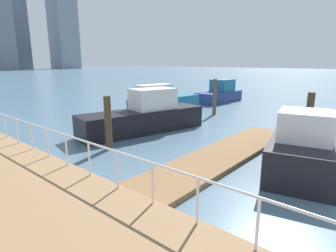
{
  "coord_description": "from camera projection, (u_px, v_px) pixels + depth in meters",
  "views": [
    {
      "loc": [
        -7.58,
        1.78,
        3.81
      ],
      "look_at": [
        1.24,
        9.3,
        1.07
      ],
      "focal_mm": 29.41,
      "sensor_mm": 36.0,
      "label": 1
    }
  ],
  "objects": [
    {
      "name": "boardwalk_railing",
      "position": [
        102.0,
        155.0,
        7.81
      ],
      "size": [
        0.06,
        25.03,
        1.08
      ],
      "color": "white",
      "rests_on": "boardwalk"
    },
    {
      "name": "dock_piling_2",
      "position": [
        108.0,
        123.0,
        11.96
      ],
      "size": [
        0.3,
        0.3,
        2.36
      ],
      "primitive_type": "cylinder",
      "color": "#473826",
      "rests_on": "ground_plane"
    },
    {
      "name": "skyline_tower_6",
      "position": [
        63.0,
        26.0,
        140.86
      ],
      "size": [
        11.1,
        11.74,
        42.56
      ],
      "primitive_type": "cube",
      "rotation": [
        0.0,
        0.0,
        0.0
      ],
      "color": "gray",
      "rests_on": "ground_plane"
    },
    {
      "name": "moored_boat_0",
      "position": [
        145.0,
        116.0,
        15.13
      ],
      "size": [
        7.34,
        3.36,
        2.34
      ],
      "color": "black",
      "rests_on": "ground_plane"
    },
    {
      "name": "dock_piling_1",
      "position": [
        309.0,
        120.0,
        12.32
      ],
      "size": [
        0.31,
        0.31,
        2.47
      ],
      "primitive_type": "cylinder",
      "color": "#473826",
      "rests_on": "ground_plane"
    },
    {
      "name": "floating_dock",
      "position": [
        221.0,
        156.0,
        11.1
      ],
      "size": [
        10.66,
        2.0,
        0.18
      ],
      "primitive_type": "cube",
      "color": "olive",
      "rests_on": "ground_plane"
    },
    {
      "name": "moored_boat_3",
      "position": [
        220.0,
        94.0,
        26.21
      ],
      "size": [
        5.28,
        2.3,
        2.11
      ],
      "color": "navy",
      "rests_on": "ground_plane"
    },
    {
      "name": "moored_boat_4",
      "position": [
        303.0,
        149.0,
        9.53
      ],
      "size": [
        4.86,
        2.99,
        2.23
      ],
      "color": "black",
      "rests_on": "ground_plane"
    },
    {
      "name": "dock_piling_0",
      "position": [
        215.0,
        97.0,
        19.77
      ],
      "size": [
        0.26,
        0.26,
        2.57
      ],
      "primitive_type": "cylinder",
      "color": "brown",
      "rests_on": "ground_plane"
    },
    {
      "name": "moored_boat_5",
      "position": [
        163.0,
        101.0,
        20.92
      ],
      "size": [
        6.31,
        2.14,
        2.14
      ],
      "color": "#1E6B8C",
      "rests_on": "ground_plane"
    },
    {
      "name": "ground_plane",
      "position": [
        31.0,
        121.0,
        17.99
      ],
      "size": [
        300.0,
        300.0,
        0.0
      ],
      "primitive_type": "plane",
      "color": "slate"
    }
  ]
}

